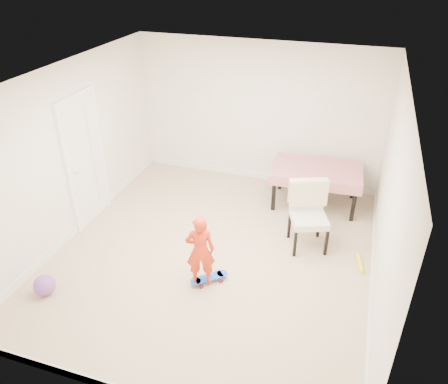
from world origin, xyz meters
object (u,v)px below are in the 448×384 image
(dining_table, at_px, (315,186))
(balloon, at_px, (44,285))
(skateboard, at_px, (209,279))
(dining_chair, at_px, (309,217))
(child, at_px, (200,253))

(dining_table, xyz_separation_m, balloon, (-3.02, -3.36, -0.21))
(skateboard, bearing_deg, dining_chair, 4.98)
(dining_table, bearing_deg, dining_chair, -89.94)
(child, xyz_separation_m, balloon, (-1.87, -0.81, -0.38))
(dining_table, distance_m, child, 2.80)
(balloon, bearing_deg, dining_table, 48.08)
(dining_table, relative_size, skateboard, 2.81)
(dining_table, height_order, dining_chair, dining_chair)
(skateboard, bearing_deg, child, 176.38)
(dining_table, relative_size, balloon, 5.33)
(skateboard, height_order, balloon, balloon)
(child, bearing_deg, skateboard, -162.64)
(skateboard, height_order, child, child)
(dining_chair, height_order, child, child)
(dining_chair, distance_m, child, 1.77)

